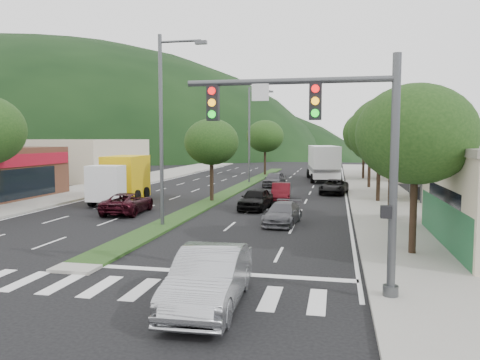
% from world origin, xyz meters
% --- Properties ---
extents(ground, '(160.00, 160.00, 0.00)m').
position_xyz_m(ground, '(0.00, 0.00, 0.00)').
color(ground, black).
rests_on(ground, ground).
extents(sidewalk_right, '(5.00, 90.00, 0.15)m').
position_xyz_m(sidewalk_right, '(12.50, 25.00, 0.07)').
color(sidewalk_right, gray).
rests_on(sidewalk_right, ground).
extents(sidewalk_left, '(6.00, 90.00, 0.15)m').
position_xyz_m(sidewalk_left, '(-13.00, 25.00, 0.07)').
color(sidewalk_left, gray).
rests_on(sidewalk_left, ground).
extents(median, '(1.60, 56.00, 0.12)m').
position_xyz_m(median, '(0.00, 28.00, 0.06)').
color(median, '#1B3613').
rests_on(median, ground).
extents(crosswalk, '(19.00, 2.20, 0.01)m').
position_xyz_m(crosswalk, '(0.00, -2.00, 0.01)').
color(crosswalk, silver).
rests_on(crosswalk, ground).
extents(traffic_signal, '(6.12, 0.40, 7.00)m').
position_xyz_m(traffic_signal, '(9.03, -1.54, 4.65)').
color(traffic_signal, '#47494C').
rests_on(traffic_signal, ground).
extents(gas_canopy, '(12.20, 8.20, 5.25)m').
position_xyz_m(gas_canopy, '(19.00, 22.00, 4.65)').
color(gas_canopy, silver).
rests_on(gas_canopy, ground).
extents(bldg_left_far, '(9.00, 14.00, 4.60)m').
position_xyz_m(bldg_left_far, '(-19.00, 34.00, 2.30)').
color(bldg_left_far, beige).
rests_on(bldg_left_far, ground).
extents(bldg_right_far, '(10.00, 16.00, 5.20)m').
position_xyz_m(bldg_right_far, '(19.50, 44.00, 2.60)').
color(bldg_right_far, beige).
rests_on(bldg_right_far, ground).
extents(hill_far, '(176.00, 132.00, 82.00)m').
position_xyz_m(hill_far, '(-80.00, 110.00, 0.00)').
color(hill_far, black).
rests_on(hill_far, ground).
extents(tree_r_a, '(4.60, 4.60, 6.63)m').
position_xyz_m(tree_r_a, '(12.00, 4.00, 4.82)').
color(tree_r_a, black).
rests_on(tree_r_a, sidewalk_right).
extents(tree_r_b, '(4.80, 4.80, 6.94)m').
position_xyz_m(tree_r_b, '(12.00, 12.00, 5.04)').
color(tree_r_b, black).
rests_on(tree_r_b, sidewalk_right).
extents(tree_r_c, '(4.40, 4.40, 6.48)m').
position_xyz_m(tree_r_c, '(12.00, 20.00, 4.75)').
color(tree_r_c, black).
rests_on(tree_r_c, sidewalk_right).
extents(tree_r_d, '(5.00, 5.00, 7.17)m').
position_xyz_m(tree_r_d, '(12.00, 30.00, 5.18)').
color(tree_r_d, black).
rests_on(tree_r_d, sidewalk_right).
extents(tree_r_e, '(4.60, 4.60, 6.71)m').
position_xyz_m(tree_r_e, '(12.00, 40.00, 4.89)').
color(tree_r_e, black).
rests_on(tree_r_e, sidewalk_right).
extents(tree_med_near, '(4.00, 4.00, 6.02)m').
position_xyz_m(tree_med_near, '(0.00, 18.00, 4.43)').
color(tree_med_near, black).
rests_on(tree_med_near, median).
extents(tree_med_far, '(4.80, 4.80, 6.94)m').
position_xyz_m(tree_med_far, '(0.00, 44.00, 5.01)').
color(tree_med_far, black).
rests_on(tree_med_far, median).
extents(streetlight_near, '(2.60, 0.25, 10.00)m').
position_xyz_m(streetlight_near, '(0.21, 8.00, 5.58)').
color(streetlight_near, '#47494C').
rests_on(streetlight_near, ground).
extents(streetlight_mid, '(2.60, 0.25, 10.00)m').
position_xyz_m(streetlight_mid, '(0.21, 33.00, 5.58)').
color(streetlight_mid, '#47494C').
rests_on(streetlight_mid, ground).
extents(sedan_silver, '(1.92, 4.98, 1.62)m').
position_xyz_m(sedan_silver, '(5.63, -3.00, 0.81)').
color(sedan_silver, '#95989C').
rests_on(sedan_silver, ground).
extents(suv_maroon, '(2.49, 4.83, 1.30)m').
position_xyz_m(suv_maroon, '(-3.76, 11.80, 0.65)').
color(suv_maroon, black).
rests_on(suv_maroon, ground).
extents(car_queue_a, '(2.05, 4.31, 1.42)m').
position_xyz_m(car_queue_a, '(3.83, 14.99, 0.71)').
color(car_queue_a, black).
rests_on(car_queue_a, ground).
extents(car_queue_b, '(2.01, 4.22, 1.19)m').
position_xyz_m(car_queue_b, '(6.17, 9.99, 0.59)').
color(car_queue_b, '#4B4C50').
rests_on(car_queue_b, ground).
extents(car_queue_c, '(1.71, 4.06, 1.30)m').
position_xyz_m(car_queue_c, '(4.91, 19.99, 0.65)').
color(car_queue_c, '#460B11').
rests_on(car_queue_c, ground).
extents(car_queue_d, '(2.64, 4.69, 1.24)m').
position_xyz_m(car_queue_d, '(8.82, 24.99, 0.62)').
color(car_queue_d, black).
rests_on(car_queue_d, ground).
extents(car_queue_e, '(2.07, 4.43, 1.47)m').
position_xyz_m(car_queue_e, '(3.07, 29.99, 0.73)').
color(car_queue_e, '#4B4A4F').
rests_on(car_queue_e, ground).
extents(box_truck, '(3.14, 7.04, 3.38)m').
position_xyz_m(box_truck, '(-6.51, 16.73, 1.60)').
color(box_truck, silver).
rests_on(box_truck, ground).
extents(motorhome, '(4.17, 10.38, 3.88)m').
position_xyz_m(motorhome, '(7.52, 38.23, 2.07)').
color(motorhome, silver).
rests_on(motorhome, ground).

